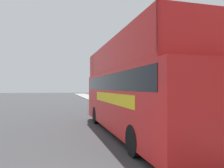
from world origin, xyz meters
TOP-DOWN VIEW (x-y plane):
  - ground_plane at (0.00, 21.00)m, footprint 144.00×144.00m
  - sidewalk at (6.93, 18.00)m, footprint 3.63×108.00m
  - brick_terrace_rear at (11.74, 15.92)m, footprint 6.00×17.37m
  - tour_bus at (3.54, 6.62)m, footprint 2.64×11.24m
  - parked_car_ahead_of_bus at (3.95, 14.55)m, footprint 1.93×4.42m
  - lamp_post_nearest at (5.62, 3.77)m, footprint 0.35×0.35m
  - lamp_post_second at (5.55, 11.68)m, footprint 0.35×0.35m
  - litter_bin at (7.03, 5.60)m, footprint 0.48×0.48m

SIDE VIEW (x-z plane):
  - ground_plane at x=0.00m, z-range 0.00..0.00m
  - sidewalk at x=6.93m, z-range 0.00..0.14m
  - litter_bin at x=7.03m, z-range 0.17..1.07m
  - parked_car_ahead_of_bus at x=3.95m, z-range -0.04..1.35m
  - tour_bus at x=3.54m, z-range -0.25..4.09m
  - lamp_post_second at x=5.55m, z-range 1.04..5.83m
  - lamp_post_nearest at x=5.62m, z-range 1.05..5.91m
  - brick_terrace_rear at x=11.74m, z-range 0.00..8.71m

